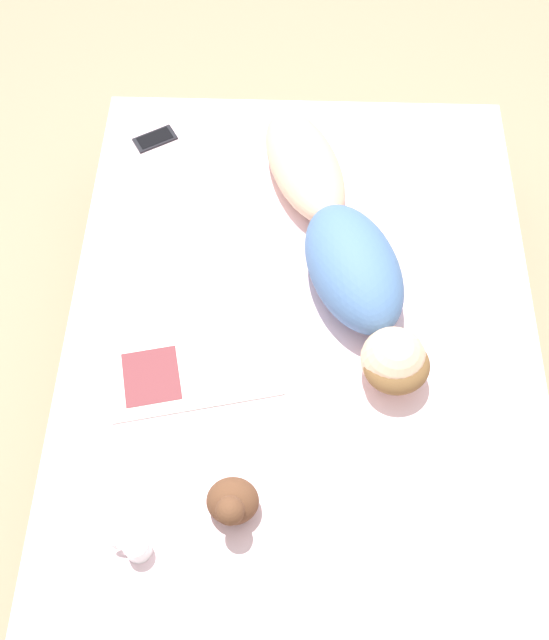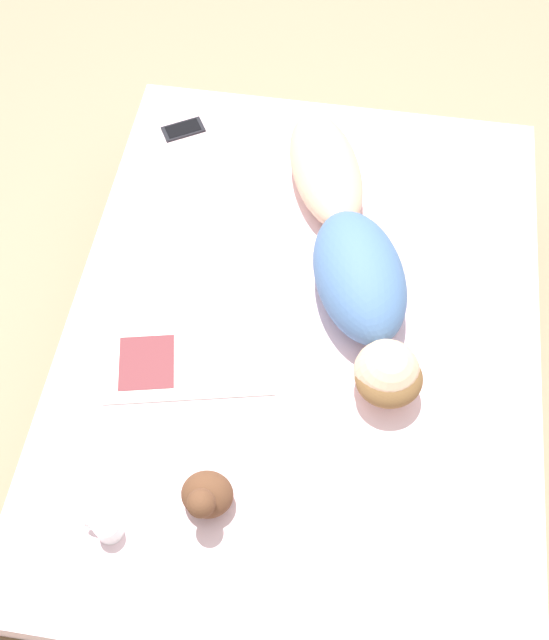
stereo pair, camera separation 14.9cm
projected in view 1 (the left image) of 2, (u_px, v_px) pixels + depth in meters
ground_plane at (297, 398)px, 2.95m from camera, size 12.00×12.00×0.00m
bed at (299, 365)px, 2.70m from camera, size 1.60×2.13×0.57m
person at (343, 247)px, 2.48m from camera, size 0.62×1.22×0.24m
open_magazine at (192, 370)px, 2.37m from camera, size 0.58×0.38×0.01m
coffee_mug at (136, 547)px, 2.05m from camera, size 0.11×0.07×0.09m
cell_phone at (155, 139)px, 2.87m from camera, size 0.18×0.15×0.01m
plush_toy at (232, 502)px, 2.08m from camera, size 0.15×0.16×0.19m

